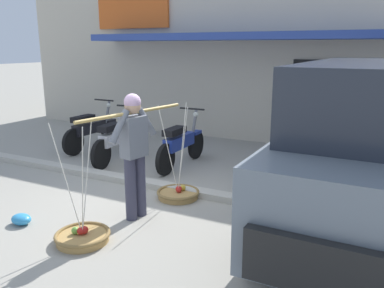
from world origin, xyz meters
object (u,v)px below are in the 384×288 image
at_px(motorcycle_nearest_shop, 91,130).
at_px(parked_truck, 379,143).
at_px(fruit_basket_left_side, 83,236).
at_px(motorcycle_third_in_row, 181,144).
at_px(motorcycle_second_in_row, 117,140).
at_px(wooden_crate, 286,162).
at_px(fruit_basket_right_side, 178,193).
at_px(plastic_litter_bag, 21,219).
at_px(fruit_vendor, 134,148).

height_order(motorcycle_nearest_shop, parked_truck, parked_truck).
distance_m(fruit_basket_left_side, motorcycle_third_in_row, 3.27).
distance_m(motorcycle_nearest_shop, motorcycle_second_in_row, 1.22).
bearing_deg(motorcycle_nearest_shop, wooden_crate, 5.59).
bearing_deg(fruit_basket_left_side, motorcycle_third_in_row, 97.17).
height_order(fruit_basket_right_side, parked_truck, parked_truck).
xyz_separation_m(parked_truck, plastic_litter_bag, (-4.09, -1.94, -1.06)).
distance_m(motorcycle_second_in_row, parked_truck, 4.92).
bearing_deg(fruit_vendor, motorcycle_nearest_shop, 139.19).
bearing_deg(wooden_crate, fruit_vendor, -113.51).
bearing_deg(motorcycle_third_in_row, motorcycle_second_in_row, -168.87).
height_order(fruit_basket_right_side, plastic_litter_bag, fruit_basket_right_side).
xyz_separation_m(motorcycle_nearest_shop, wooden_crate, (4.31, 0.42, -0.29)).
height_order(motorcycle_nearest_shop, wooden_crate, motorcycle_nearest_shop).
relative_size(fruit_basket_left_side, motorcycle_nearest_shop, 0.80).
bearing_deg(fruit_basket_left_side, plastic_litter_bag, 179.89).
height_order(fruit_basket_left_side, motorcycle_second_in_row, fruit_basket_left_side).
bearing_deg(fruit_vendor, fruit_basket_right_side, 79.06).
height_order(motorcycle_third_in_row, wooden_crate, motorcycle_third_in_row).
xyz_separation_m(fruit_basket_left_side, plastic_litter_bag, (-1.05, 0.00, -0.00)).
xyz_separation_m(fruit_vendor, fruit_basket_left_side, (-0.17, -0.88, -0.90)).
xyz_separation_m(motorcycle_nearest_shop, motorcycle_second_in_row, (1.11, -0.51, 0.00)).
bearing_deg(parked_truck, plastic_litter_bag, -154.66).
relative_size(fruit_basket_right_side, motorcycle_third_in_row, 0.80).
bearing_deg(plastic_litter_bag, parked_truck, 25.34).
bearing_deg(parked_truck, motorcycle_second_in_row, 167.90).
bearing_deg(motorcycle_nearest_shop, fruit_vendor, -40.81).
xyz_separation_m(motorcycle_nearest_shop, parked_truck, (5.87, -1.53, 0.68)).
height_order(motorcycle_nearest_shop, motorcycle_second_in_row, same).
height_order(motorcycle_nearest_shop, motorcycle_third_in_row, same).
bearing_deg(plastic_litter_bag, fruit_vendor, 35.63).
bearing_deg(motorcycle_second_in_row, wooden_crate, 16.18).
distance_m(motorcycle_second_in_row, motorcycle_third_in_row, 1.34).
height_order(parked_truck, plastic_litter_bag, parked_truck).
bearing_deg(wooden_crate, fruit_basket_right_side, -118.12).
bearing_deg(fruit_basket_right_side, wooden_crate, 61.88).
bearing_deg(fruit_vendor, motorcycle_third_in_row, 103.79).
bearing_deg(fruit_basket_right_side, plastic_litter_bag, -128.42).
distance_m(motorcycle_nearest_shop, wooden_crate, 4.34).
distance_m(fruit_vendor, plastic_litter_bag, 1.76).
height_order(fruit_basket_right_side, wooden_crate, fruit_basket_right_side).
relative_size(fruit_basket_right_side, motorcycle_nearest_shop, 0.80).
distance_m(fruit_basket_right_side, motorcycle_third_in_row, 1.69).
bearing_deg(motorcycle_third_in_row, motorcycle_nearest_shop, 174.16).
bearing_deg(motorcycle_third_in_row, plastic_litter_bag, -101.34).
bearing_deg(wooden_crate, plastic_litter_bag, -123.06).
distance_m(fruit_basket_right_side, plastic_litter_bag, 2.24).
distance_m(motorcycle_third_in_row, parked_truck, 3.74).
bearing_deg(fruit_basket_right_side, motorcycle_third_in_row, 116.95).
distance_m(parked_truck, wooden_crate, 2.68).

